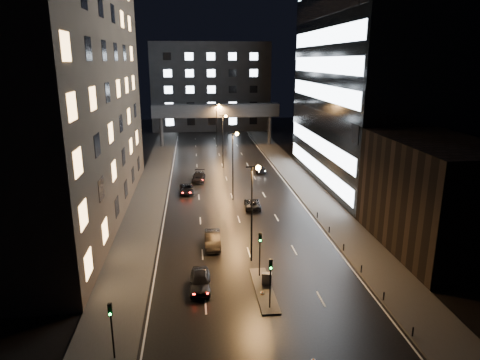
{
  "coord_description": "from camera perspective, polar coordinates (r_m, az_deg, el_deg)",
  "views": [
    {
      "loc": [
        -5.66,
        -31.94,
        20.01
      ],
      "look_at": [
        0.68,
        24.66,
        4.0
      ],
      "focal_mm": 32.0,
      "sensor_mm": 36.0,
      "label": 1
    }
  ],
  "objects": [
    {
      "name": "streetlight_far",
      "position": [
        101.02,
        -3.06,
        7.99
      ],
      "size": [
        1.45,
        0.5,
        10.15
      ],
      "color": "black",
      "rests_on": "ground"
    },
    {
      "name": "building_right_glass",
      "position": [
        74.58,
        18.72,
        16.83
      ],
      "size": [
        20.0,
        36.0,
        45.0
      ],
      "primitive_type": "cube",
      "color": "black",
      "rests_on": "ground"
    },
    {
      "name": "median_island",
      "position": [
        39.81,
        3.19,
        -14.38
      ],
      "size": [
        1.6,
        8.0,
        0.15
      ],
      "primitive_type": "cube",
      "color": "#383533",
      "rests_on": "ground"
    },
    {
      "name": "streetlight_mid_a",
      "position": [
        61.72,
        -0.82,
        3.05
      ],
      "size": [
        1.45,
        0.5,
        10.15
      ],
      "color": "black",
      "rests_on": "ground"
    },
    {
      "name": "building_far",
      "position": [
        130.28,
        -3.98,
        12.36
      ],
      "size": [
        34.0,
        14.0,
        25.0
      ],
      "primitive_type": "cube",
      "color": "#333335",
      "rests_on": "ground"
    },
    {
      "name": "building_right_low",
      "position": [
        50.31,
        24.62,
        -1.94
      ],
      "size": [
        10.0,
        18.0,
        12.0
      ],
      "primitive_type": "cube",
      "color": "black",
      "rests_on": "ground"
    },
    {
      "name": "skybridge",
      "position": [
        102.76,
        -3.23,
        9.15
      ],
      "size": [
        30.0,
        3.0,
        10.0
      ],
      "color": "#333335",
      "rests_on": "ground"
    },
    {
      "name": "traffic_signal_far",
      "position": [
        35.76,
        4.08,
        -12.58
      ],
      "size": [
        0.28,
        0.34,
        4.4
      ],
      "color": "black",
      "rests_on": "median_island"
    },
    {
      "name": "streetlight_near",
      "position": [
        42.57,
        1.81,
        -2.82
      ],
      "size": [
        1.45,
        0.5,
        10.15
      ],
      "color": "black",
      "rests_on": "ground"
    },
    {
      "name": "utility_cabinet",
      "position": [
        40.23,
        3.59,
        -13.01
      ],
      "size": [
        0.98,
        0.67,
        1.12
      ],
      "primitive_type": "cube",
      "rotation": [
        0.0,
        0.0,
        -0.23
      ],
      "color": "#4E4E51",
      "rests_on": "median_island"
    },
    {
      "name": "traffic_signal_corner",
      "position": [
        31.59,
        -16.79,
        -17.75
      ],
      "size": [
        0.28,
        0.34,
        4.4
      ],
      "color": "black",
      "rests_on": "ground"
    },
    {
      "name": "car_away_a",
      "position": [
        39.82,
        -5.36,
        -13.24
      ],
      "size": [
        1.95,
        4.65,
        1.57
      ],
      "primitive_type": "imported",
      "rotation": [
        0.0,
        0.0,
        -0.02
      ],
      "color": "black",
      "rests_on": "ground"
    },
    {
      "name": "car_away_c",
      "position": [
        67.06,
        -7.14,
        -1.21
      ],
      "size": [
        2.22,
        4.67,
        1.29
      ],
      "primitive_type": "imported",
      "rotation": [
        0.0,
        0.0,
        0.02
      ],
      "color": "black",
      "rests_on": "ground"
    },
    {
      "name": "bollard_row",
      "position": [
        45.96,
        14.7,
        -10.04
      ],
      "size": [
        0.12,
        25.12,
        0.9
      ],
      "color": "black",
      "rests_on": "ground"
    },
    {
      "name": "car_toward_a",
      "position": [
        59.89,
        1.67,
        -3.18
      ],
      "size": [
        2.37,
        4.68,
        1.27
      ],
      "primitive_type": "imported",
      "rotation": [
        0.0,
        0.0,
        3.08
      ],
      "color": "black",
      "rests_on": "ground"
    },
    {
      "name": "sidewalk_left",
      "position": [
        70.18,
        -11.71,
        -1.14
      ],
      "size": [
        5.0,
        110.0,
        0.15
      ],
      "primitive_type": "cube",
      "color": "#383533",
      "rests_on": "ground"
    },
    {
      "name": "streetlight_mid_b",
      "position": [
        81.29,
        -2.21,
        6.12
      ],
      "size": [
        1.45,
        0.5,
        10.15
      ],
      "color": "black",
      "rests_on": "ground"
    },
    {
      "name": "cone_a",
      "position": [
        38.92,
        2.97,
        -14.86
      ],
      "size": [
        0.5,
        0.5,
        0.47
      ],
      "primitive_type": "cone",
      "rotation": [
        0.0,
        0.0,
        -0.27
      ],
      "color": "#FF5E0D",
      "rests_on": "ground"
    },
    {
      "name": "car_away_d",
      "position": [
        73.52,
        -5.52,
        0.43
      ],
      "size": [
        2.58,
        5.3,
        1.49
      ],
      "primitive_type": "imported",
      "rotation": [
        0.0,
        0.0,
        -0.1
      ],
      "color": "black",
      "rests_on": "ground"
    },
    {
      "name": "building_left",
      "position": [
        58.42,
        -23.94,
        14.4
      ],
      "size": [
        15.0,
        48.0,
        40.0
      ],
      "primitive_type": "cube",
      "color": "#2D2319",
      "rests_on": "ground"
    },
    {
      "name": "car_toward_b",
      "position": [
        79.02,
        2.69,
        1.5
      ],
      "size": [
        2.05,
        4.6,
        1.31
      ],
      "primitive_type": "imported",
      "rotation": [
        0.0,
        0.0,
        3.09
      ],
      "color": "black",
      "rests_on": "ground"
    },
    {
      "name": "sidewalk_right",
      "position": [
        72.17,
        8.45,
        -0.51
      ],
      "size": [
        5.0,
        110.0,
        0.15
      ],
      "primitive_type": "cube",
      "color": "#383533",
      "rests_on": "ground"
    },
    {
      "name": "traffic_signal_near",
      "position": [
        40.61,
        2.67,
        -8.94
      ],
      "size": [
        0.28,
        0.34,
        4.4
      ],
      "color": "black",
      "rests_on": "median_island"
    },
    {
      "name": "ground",
      "position": [
        74.89,
        -1.82,
        0.19
      ],
      "size": [
        160.0,
        160.0,
        0.0
      ],
      "primitive_type": "plane",
      "color": "black",
      "rests_on": "ground"
    },
    {
      "name": "car_away_b",
      "position": [
        47.92,
        -3.69,
        -7.94
      ],
      "size": [
        1.83,
        5.01,
        1.64
      ],
      "primitive_type": "imported",
      "rotation": [
        0.0,
        0.0,
        -0.02
      ],
      "color": "black",
      "rests_on": "ground"
    }
  ]
}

